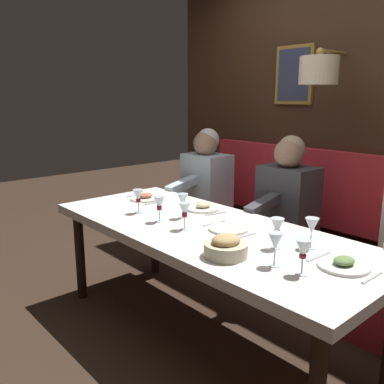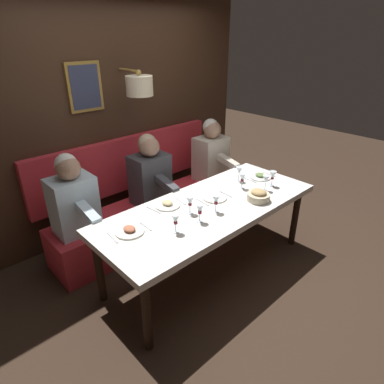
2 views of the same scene
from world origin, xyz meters
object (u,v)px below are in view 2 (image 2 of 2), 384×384
object	(u,v)px
wine_glass_3	(175,220)
diner_nearest	(211,152)
wine_glass_7	(190,202)
wine_glass_6	(216,200)
wine_glass_1	(242,178)
wine_glass_0	(273,176)
bread_bowl	(258,196)
dining_table	(210,211)
wine_glass_2	(266,180)
wine_glass_4	(200,210)
wine_glass_5	(239,171)
diner_near	(150,172)
diner_middle	(73,197)

from	to	relation	value
wine_glass_3	diner_nearest	bearing A→B (deg)	-55.33
wine_glass_7	wine_glass_6	bearing A→B (deg)	-127.50
wine_glass_1	wine_glass_0	bearing A→B (deg)	-122.98
wine_glass_0	bread_bowl	world-z (taller)	wine_glass_0
wine_glass_6	bread_bowl	world-z (taller)	wine_glass_6
wine_glass_7	dining_table	bearing A→B (deg)	-94.24
wine_glass_0	wine_glass_2	bearing A→B (deg)	95.96
wine_glass_4	wine_glass_5	world-z (taller)	same
wine_glass_3	bread_bowl	xyz separation A→B (m)	(-0.12, -0.94, -0.07)
diner_nearest	wine_glass_4	distance (m)	1.58
dining_table	wine_glass_7	bearing A→B (deg)	85.76
diner_near	wine_glass_2	bearing A→B (deg)	-147.00
bread_bowl	wine_glass_7	bearing A→B (deg)	67.53
wine_glass_4	bread_bowl	distance (m)	0.70
wine_glass_3	diner_middle	bearing A→B (deg)	21.36
wine_glass_0	dining_table	bearing A→B (deg)	79.29
diner_nearest	wine_glass_6	distance (m)	1.41
wine_glass_5	wine_glass_7	distance (m)	0.87
bread_bowl	diner_nearest	bearing A→B (deg)	-24.72
wine_glass_0	wine_glass_1	size ratio (longest dim) A/B	1.00
dining_table	wine_glass_1	xyz separation A→B (m)	(0.03, -0.51, 0.18)
wine_glass_6	diner_nearest	bearing A→B (deg)	-44.35
wine_glass_5	wine_glass_7	world-z (taller)	same
wine_glass_3	bread_bowl	size ratio (longest dim) A/B	0.75
diner_nearest	wine_glass_7	bearing A→B (deg)	126.49
diner_near	wine_glass_3	world-z (taller)	diner_near
diner_nearest	wine_glass_5	world-z (taller)	diner_nearest
diner_middle	wine_glass_6	bearing A→B (deg)	-139.00
wine_glass_1	wine_glass_7	distance (m)	0.74
diner_nearest	wine_glass_1	world-z (taller)	diner_nearest
wine_glass_3	bread_bowl	distance (m)	0.95
wine_glass_0	wine_glass_5	xyz separation A→B (m)	(0.32, 0.16, 0.00)
dining_table	wine_glass_0	world-z (taller)	wine_glass_0
dining_table	wine_glass_6	size ratio (longest dim) A/B	13.58
wine_glass_6	wine_glass_3	bearing A→B (deg)	90.65
wine_glass_2	wine_glass_3	distance (m)	1.17
dining_table	diner_nearest	world-z (taller)	diner_nearest
wine_glass_6	wine_glass_1	bearing A→B (deg)	-74.49
diner_middle	wine_glass_2	xyz separation A→B (m)	(-1.04, -1.57, 0.04)
diner_near	wine_glass_7	xyz separation A→B (m)	(-0.86, 0.20, 0.04)
dining_table	wine_glass_4	distance (m)	0.36
wine_glass_6	wine_glass_0	bearing A→B (deg)	-91.63
wine_glass_1	wine_glass_2	size ratio (longest dim) A/B	1.00
wine_glass_0	wine_glass_4	world-z (taller)	same
diner_nearest	wine_glass_7	distance (m)	1.45
wine_glass_5	wine_glass_0	bearing A→B (deg)	-153.40
wine_glass_2	wine_glass_4	size ratio (longest dim) A/B	1.00
wine_glass_0	wine_glass_4	size ratio (longest dim) A/B	1.00
wine_glass_5	wine_glass_7	xyz separation A→B (m)	(-0.15, 0.86, -0.00)
dining_table	wine_glass_6	world-z (taller)	wine_glass_6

